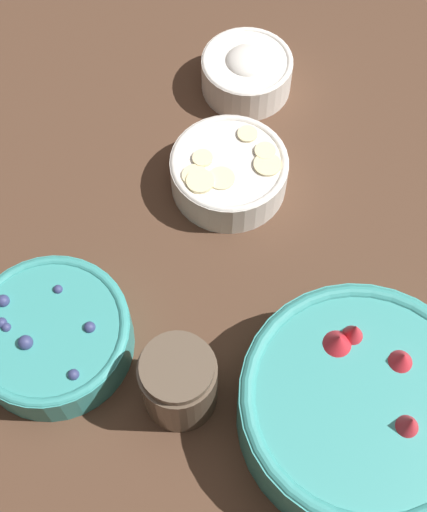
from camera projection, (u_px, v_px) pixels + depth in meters
name	position (u px, v px, depth m)	size (l,w,h in m)	color
ground_plane	(261.00, 246.00, 0.83)	(4.00, 4.00, 0.00)	#4C3323
bowl_strawberries	(361.00, 406.00, 0.69)	(0.24, 0.24, 0.10)	teal
bowl_blueberries	(51.00, 335.00, 0.74)	(0.17, 0.17, 0.06)	teal
bowl_bananas	(229.00, 171.00, 0.84)	(0.14, 0.14, 0.05)	silver
bowl_cream	(247.00, 71.00, 0.92)	(0.12, 0.12, 0.06)	white
jar_chocolate	(179.00, 383.00, 0.71)	(0.08, 0.08, 0.09)	brown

